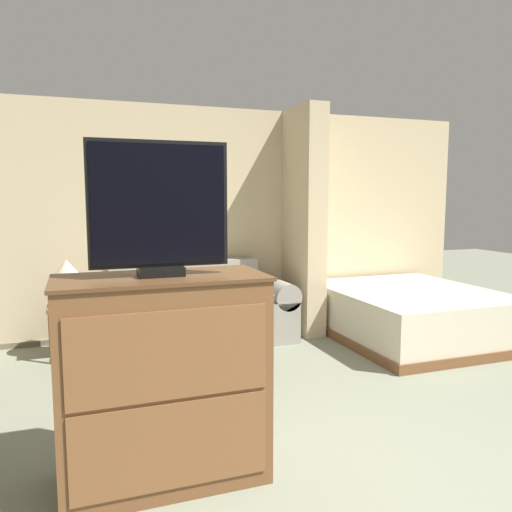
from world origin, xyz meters
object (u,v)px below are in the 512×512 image
object	(u,v)px
tv	(159,210)
bed	(409,313)
coffee_table	(213,331)
tv_dresser	(163,380)
couch	(191,313)
table_lamp	(67,273)

from	to	relation	value
tv	bed	distance (m)	3.84
coffee_table	tv_dresser	size ratio (longest dim) A/B	0.66
couch	coffee_table	xyz separation A→B (m)	(-0.00, -0.95, 0.04)
coffee_table	tv_dresser	distance (m)	1.77
tv	couch	bearing A→B (deg)	74.36
tv	bed	xyz separation A→B (m)	(3.08, 1.94, -1.23)
couch	tv_dresser	distance (m)	2.67
table_lamp	tv_dresser	distance (m)	2.55
table_lamp	tv_dresser	bearing A→B (deg)	-78.03
table_lamp	tv	bearing A→B (deg)	-78.02
tv_dresser	tv	bearing A→B (deg)	90.00
table_lamp	tv_dresser	world-z (taller)	tv_dresser
coffee_table	tv_dresser	world-z (taller)	tv_dresser
table_lamp	bed	distance (m)	3.69
table_lamp	bed	bearing A→B (deg)	-8.57
coffee_table	bed	xyz separation A→B (m)	(2.37, 0.33, -0.10)
tv_dresser	bed	xyz separation A→B (m)	(3.08, 1.94, -0.30)
tv	table_lamp	bearing A→B (deg)	101.98
couch	table_lamp	distance (m)	1.35
coffee_table	tv	world-z (taller)	tv
coffee_table	bed	bearing A→B (deg)	7.84
table_lamp	bed	size ratio (longest dim) A/B	0.22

